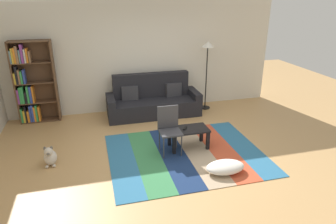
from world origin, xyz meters
name	(u,v)px	position (x,y,z in m)	size (l,w,h in m)	color
ground_plane	(170,153)	(0.00, 0.00, 0.00)	(14.00, 14.00, 0.00)	tan
back_wall	(144,57)	(0.00, 2.55, 1.35)	(6.80, 0.10, 2.70)	silver
rug	(186,154)	(0.28, -0.12, 0.00)	(2.87, 2.33, 0.01)	teal
couch	(153,101)	(0.11, 2.02, 0.34)	(2.26, 0.80, 1.00)	black
bookshelf	(30,85)	(-2.68, 2.30, 0.89)	(0.90, 0.28, 1.89)	brown
coffee_table	(189,132)	(0.40, 0.13, 0.33)	(0.76, 0.43, 0.40)	black
pouf	(225,167)	(0.73, -0.88, 0.10)	(0.67, 0.41, 0.19)	white
dog	(50,157)	(-2.16, 0.15, 0.16)	(0.22, 0.35, 0.40)	beige
standing_lamp	(207,53)	(1.52, 2.09, 1.45)	(0.32, 0.32, 1.74)	black
tv_remote	(185,128)	(0.33, 0.14, 0.42)	(0.04, 0.15, 0.02)	black
folding_chair	(169,126)	(0.00, 0.09, 0.53)	(0.40, 0.40, 0.90)	#38383D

